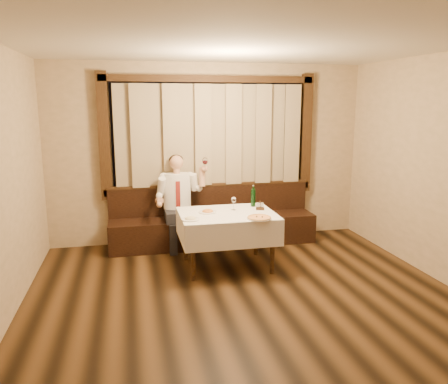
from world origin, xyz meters
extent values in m
cube|color=black|center=(0.00, 0.00, -0.01)|extent=(5.00, 6.00, 0.01)
cube|color=silver|center=(0.00, 0.00, 2.80)|extent=(5.00, 6.00, 0.01)
cube|color=tan|center=(0.00, 3.00, 1.40)|extent=(5.00, 0.01, 2.80)
cube|color=black|center=(0.00, 2.98, 1.70)|extent=(3.00, 0.02, 1.60)
cube|color=orange|center=(-0.70, 2.97, 1.40)|extent=(0.50, 0.01, 0.40)
cube|color=black|center=(0.00, 2.94, 0.85)|extent=(3.30, 0.12, 0.10)
cube|color=black|center=(0.00, 2.94, 2.55)|extent=(3.30, 0.12, 0.10)
cube|color=black|center=(-1.60, 2.94, 1.70)|extent=(0.16, 0.12, 1.90)
cube|color=black|center=(1.60, 2.94, 1.70)|extent=(0.16, 0.12, 1.90)
cube|color=#857455|center=(0.00, 2.88, 1.70)|extent=(2.90, 0.08, 1.55)
cube|color=black|center=(0.00, 2.68, 0.23)|extent=(3.20, 0.60, 0.45)
cube|color=black|center=(0.00, 2.92, 0.68)|extent=(3.20, 0.12, 0.45)
cube|color=black|center=(0.00, 2.92, 0.92)|extent=(3.20, 0.14, 0.04)
cylinder|color=black|center=(-0.52, 1.33, 0.35)|extent=(0.06, 0.06, 0.71)
cylinder|color=black|center=(0.52, 1.33, 0.35)|extent=(0.06, 0.06, 0.71)
cylinder|color=black|center=(-0.52, 2.07, 0.35)|extent=(0.06, 0.06, 0.71)
cylinder|color=black|center=(0.52, 2.07, 0.35)|extent=(0.06, 0.06, 0.71)
cube|color=black|center=(0.00, 1.70, 0.73)|extent=(1.20, 0.90, 0.04)
cube|color=white|center=(0.00, 1.70, 0.75)|extent=(1.26, 0.96, 0.01)
cube|color=white|center=(0.00, 1.22, 0.58)|extent=(1.26, 0.01, 0.35)
cube|color=white|center=(0.00, 2.18, 0.58)|extent=(1.26, 0.01, 0.35)
cube|color=white|center=(-0.63, 1.70, 0.58)|extent=(0.01, 0.96, 0.35)
cube|color=white|center=(0.63, 1.70, 0.58)|extent=(0.01, 0.96, 0.35)
cylinder|color=white|center=(0.33, 1.32, 0.76)|extent=(0.32, 0.32, 0.01)
cylinder|color=#D45F1F|center=(0.33, 1.32, 0.77)|extent=(0.29, 0.29, 0.01)
torus|color=tan|center=(0.33, 1.32, 0.77)|extent=(0.30, 0.30, 0.02)
sphere|color=black|center=(0.30, 1.34, 0.78)|extent=(0.02, 0.02, 0.02)
sphere|color=black|center=(0.37, 1.31, 0.78)|extent=(0.02, 0.02, 0.02)
cylinder|color=white|center=(-0.25, 1.77, 0.76)|extent=(0.24, 0.24, 0.01)
ellipsoid|color=#B65A1D|center=(-0.25, 1.77, 0.80)|extent=(0.15, 0.15, 0.07)
cylinder|color=white|center=(-0.53, 1.46, 0.76)|extent=(0.23, 0.23, 0.01)
ellipsoid|color=#CCC484|center=(-0.53, 1.46, 0.80)|extent=(0.14, 0.14, 0.06)
cylinder|color=#0D3D12|center=(0.44, 1.99, 0.88)|extent=(0.07, 0.07, 0.25)
cylinder|color=#0D3D12|center=(0.44, 1.99, 1.02)|extent=(0.03, 0.03, 0.06)
cylinder|color=silver|center=(0.44, 1.99, 1.05)|extent=(0.03, 0.03, 0.01)
cylinder|color=white|center=(0.12, 1.84, 0.76)|extent=(0.06, 0.06, 0.01)
cylinder|color=white|center=(0.12, 1.84, 0.81)|extent=(0.01, 0.01, 0.10)
ellipsoid|color=white|center=(0.12, 1.84, 0.90)|extent=(0.07, 0.07, 0.08)
cube|color=black|center=(0.48, 1.77, 0.77)|extent=(0.12, 0.08, 0.04)
cube|color=black|center=(0.48, 1.77, 0.84)|extent=(0.03, 0.06, 0.08)
cylinder|color=white|center=(0.45, 1.78, 0.82)|extent=(0.03, 0.03, 0.07)
cylinder|color=silver|center=(0.45, 1.78, 0.85)|extent=(0.03, 0.03, 0.01)
cylinder|color=white|center=(0.51, 1.76, 0.82)|extent=(0.03, 0.03, 0.07)
cylinder|color=silver|center=(0.51, 1.76, 0.85)|extent=(0.03, 0.03, 0.01)
cube|color=black|center=(-0.56, 2.56, 0.53)|extent=(0.40, 0.45, 0.16)
cube|color=black|center=(-0.67, 2.34, 0.23)|extent=(0.11, 0.12, 0.45)
cube|color=black|center=(-0.45, 2.34, 0.23)|extent=(0.11, 0.12, 0.45)
ellipsoid|color=white|center=(-0.56, 2.71, 0.88)|extent=(0.42, 0.26, 0.54)
cube|color=maroon|center=(-0.56, 2.58, 0.85)|extent=(0.06, 0.01, 0.40)
cylinder|color=tan|center=(-0.56, 2.71, 1.19)|extent=(0.10, 0.10, 0.08)
sphere|color=tan|center=(-0.56, 2.71, 1.32)|extent=(0.21, 0.21, 0.21)
ellipsoid|color=black|center=(-0.56, 2.74, 1.35)|extent=(0.22, 0.22, 0.16)
sphere|color=white|center=(-0.76, 2.71, 1.10)|extent=(0.13, 0.13, 0.13)
sphere|color=white|center=(-0.36, 2.71, 1.10)|extent=(0.13, 0.13, 0.13)
sphere|color=tan|center=(-0.86, 2.30, 0.77)|extent=(0.08, 0.08, 0.08)
sphere|color=tan|center=(-0.16, 2.54, 1.23)|extent=(0.10, 0.10, 0.10)
cylinder|color=white|center=(-0.16, 2.51, 1.27)|extent=(0.01, 0.01, 0.11)
ellipsoid|color=white|center=(-0.16, 2.51, 1.35)|extent=(0.08, 0.08, 0.10)
ellipsoid|color=#4C070F|center=(-0.16, 2.51, 1.33)|extent=(0.07, 0.07, 0.06)
camera|label=1|loc=(-1.25, -3.80, 2.21)|focal=35.00mm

